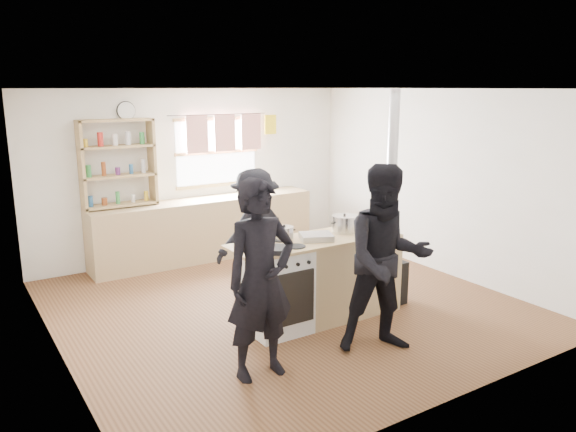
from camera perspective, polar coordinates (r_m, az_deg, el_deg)
The scene contains 14 objects.
ground at distance 6.74m, azimuth -0.37°, elevation -9.02°, with size 5.00×5.00×0.01m, color brown.
back_counter at distance 8.47m, azimuth -8.39°, elevation -1.30°, with size 3.40×0.55×0.90m, color tan.
shelving_unit at distance 7.98m, azimuth -16.90°, elevation 5.18°, with size 1.00×0.28×1.20m.
thermos at distance 8.73m, azimuth -3.26°, elevation 3.21°, with size 0.10×0.10×0.28m, color silver.
cooking_island at distance 6.22m, azimuth 3.48°, elevation -6.31°, with size 1.97×0.64×0.93m.
skillet_greens at distance 5.54m, azimuth -1.14°, elevation -3.40°, with size 0.35×0.35×0.05m.
roast_tray at distance 5.99m, azimuth 2.88°, elevation -2.08°, with size 0.42×0.39×0.06m.
stockpot_stove at distance 5.96m, azimuth -0.39°, elevation -1.76°, with size 0.20×0.20×0.17m.
stockpot_counter at distance 6.31m, azimuth 5.75°, elevation -0.79°, with size 0.29×0.29×0.21m.
bread_board at distance 6.57m, azimuth 8.97°, elevation -0.72°, with size 0.33×0.28×0.12m.
flue_heater at distance 6.71m, azimuth 10.18°, elevation -3.44°, with size 0.35×0.35×2.50m.
person_near_left at distance 4.89m, azimuth -2.80°, elevation -6.51°, with size 0.65×0.43×1.78m, color black.
person_near_right at distance 5.44m, azimuth 10.00°, elevation -4.39°, with size 0.89×0.69×1.83m, color black.
person_far at distance 6.78m, azimuth -3.36°, elevation -1.82°, with size 1.02×0.59×1.58m, color black.
Camera 1 is at (-3.32, -5.29, 2.52)m, focal length 35.00 mm.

